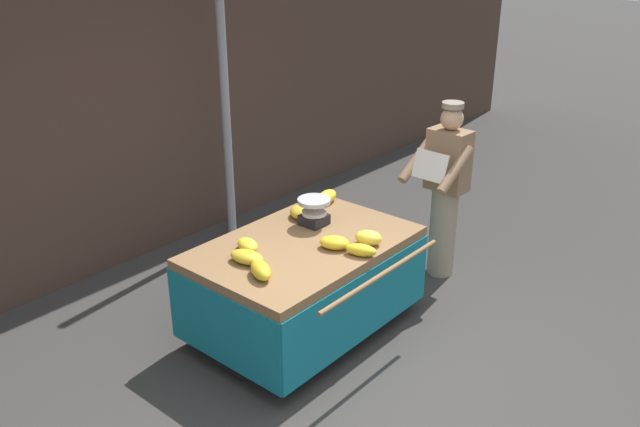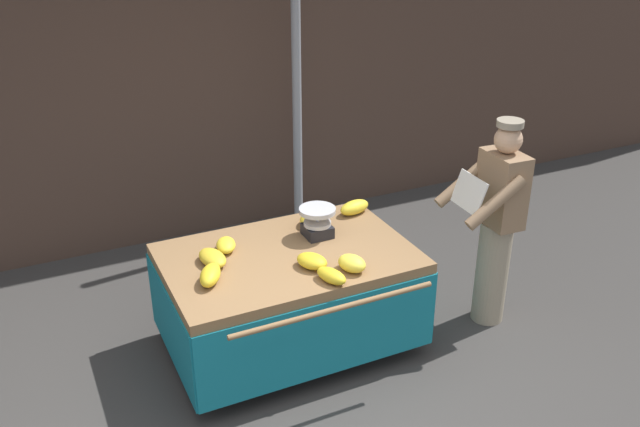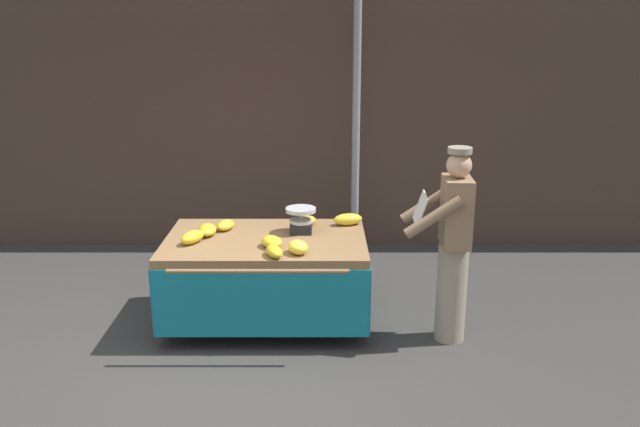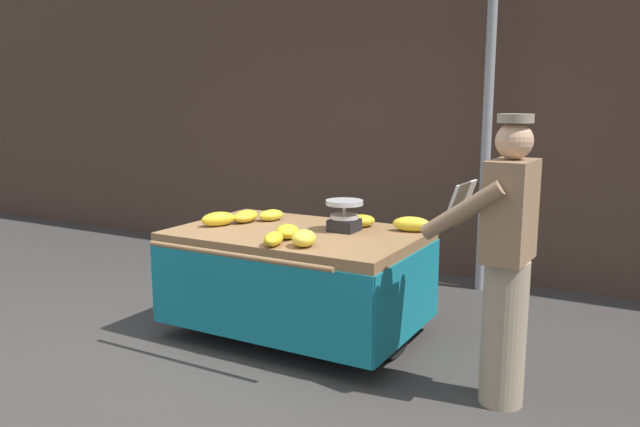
% 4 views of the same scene
% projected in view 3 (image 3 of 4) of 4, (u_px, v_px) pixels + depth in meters
% --- Properties ---
extents(ground_plane, '(60.00, 60.00, 0.00)m').
position_uv_depth(ground_plane, '(222.00, 365.00, 5.30)').
color(ground_plane, '#383533').
extents(back_wall, '(16.00, 0.24, 4.06)m').
position_uv_depth(back_wall, '(252.00, 80.00, 7.75)').
color(back_wall, '#473328').
rests_on(back_wall, ground).
extents(street_pole, '(0.09, 0.09, 3.36)m').
position_uv_depth(street_pole, '(354.00, 115.00, 7.42)').
color(street_pole, gray).
rests_on(street_pole, ground).
extents(banana_cart, '(1.83, 1.40, 0.82)m').
position_uv_depth(banana_cart, '(264.00, 259.00, 5.91)').
color(banana_cart, olive).
rests_on(banana_cart, ground).
extents(weighing_scale, '(0.28, 0.28, 0.24)m').
position_uv_depth(weighing_scale, '(299.00, 220.00, 5.98)').
color(weighing_scale, black).
rests_on(weighing_scale, banana_cart).
extents(banana_bunch_0, '(0.25, 0.30, 0.11)m').
position_uv_depth(banana_bunch_0, '(190.00, 237.00, 5.70)').
color(banana_bunch_0, gold).
rests_on(banana_bunch_0, banana_cart).
extents(banana_bunch_1, '(0.26, 0.29, 0.10)m').
position_uv_depth(banana_bunch_1, '(269.00, 242.00, 5.59)').
color(banana_bunch_1, gold).
rests_on(banana_bunch_1, banana_cart).
extents(banana_bunch_2, '(0.28, 0.29, 0.10)m').
position_uv_depth(banana_bunch_2, '(303.00, 221.00, 6.19)').
color(banana_bunch_2, gold).
rests_on(banana_bunch_2, banana_cart).
extents(banana_bunch_3, '(0.20, 0.27, 0.09)m').
position_uv_depth(banana_bunch_3, '(272.00, 251.00, 5.37)').
color(banana_bunch_3, gold).
rests_on(banana_bunch_3, banana_cart).
extents(banana_bunch_4, '(0.31, 0.20, 0.11)m').
position_uv_depth(banana_bunch_4, '(346.00, 219.00, 6.22)').
color(banana_bunch_4, yellow).
rests_on(banana_bunch_4, banana_cart).
extents(banana_bunch_5, '(0.22, 0.26, 0.11)m').
position_uv_depth(banana_bunch_5, '(296.00, 247.00, 5.44)').
color(banana_bunch_5, yellow).
rests_on(banana_bunch_5, banana_cart).
extents(banana_bunch_6, '(0.20, 0.26, 0.09)m').
position_uv_depth(banana_bunch_6, '(223.00, 225.00, 6.07)').
color(banana_bunch_6, yellow).
rests_on(banana_bunch_6, banana_cart).
extents(banana_bunch_7, '(0.21, 0.31, 0.09)m').
position_uv_depth(banana_bunch_7, '(205.00, 230.00, 5.93)').
color(banana_bunch_7, gold).
rests_on(banana_bunch_7, banana_cart).
extents(vendor_person, '(0.59, 0.53, 1.71)m').
position_uv_depth(vendor_person, '(450.00, 245.00, 5.51)').
color(vendor_person, gray).
rests_on(vendor_person, ground).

